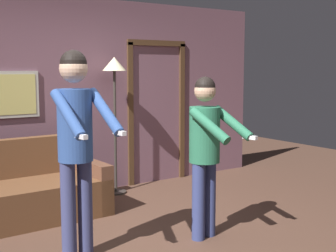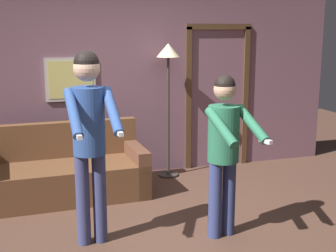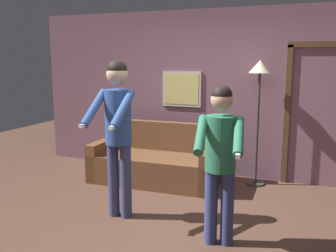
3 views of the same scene
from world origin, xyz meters
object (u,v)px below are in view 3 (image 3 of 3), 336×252
at_px(couch, 156,163).
at_px(person_standing_left, 118,123).
at_px(person_standing_right, 220,152).
at_px(torchiere_lamp, 259,83).

height_order(couch, person_standing_left, person_standing_left).
bearing_deg(person_standing_right, torchiere_lamp, 88.18).
height_order(couch, torchiere_lamp, torchiere_lamp).
bearing_deg(torchiere_lamp, person_standing_right, -91.82).
bearing_deg(person_standing_right, couch, 130.77).
xyz_separation_m(torchiere_lamp, person_standing_right, (-0.06, -2.00, -0.55)).
bearing_deg(person_standing_right, person_standing_left, 169.89).
distance_m(torchiere_lamp, person_standing_right, 2.07).
bearing_deg(couch, torchiere_lamp, 16.05).
relative_size(torchiere_lamp, person_standing_right, 1.14).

